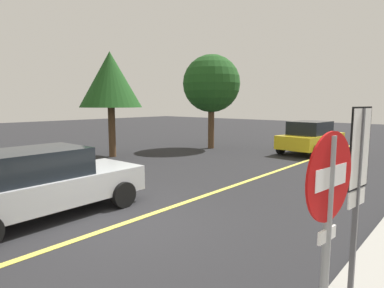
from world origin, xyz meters
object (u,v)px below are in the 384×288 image
at_px(speed_limit_sign, 358,170).
at_px(tree_right_verge, 110,80).
at_px(car_silver_crossing, 41,183).
at_px(car_yellow_far_lane, 311,137).
at_px(tree_left_verge, 211,84).
at_px(stop_sign, 328,219).

relative_size(speed_limit_sign, tree_right_verge, 0.51).
relative_size(speed_limit_sign, car_silver_crossing, 0.56).
height_order(car_silver_crossing, car_yellow_far_lane, car_yellow_far_lane).
bearing_deg(tree_right_verge, speed_limit_sign, -111.62).
height_order(tree_left_verge, tree_right_verge, tree_left_verge).
bearing_deg(speed_limit_sign, stop_sign, -174.44).
height_order(car_yellow_far_lane, tree_right_verge, tree_right_verge).
distance_m(stop_sign, tree_right_verge, 13.69).
height_order(speed_limit_sign, car_silver_crossing, speed_limit_sign).
height_order(car_yellow_far_lane, tree_left_verge, tree_left_verge).
distance_m(stop_sign, speed_limit_sign, 1.49).
xyz_separation_m(speed_limit_sign, car_yellow_far_lane, (12.09, 5.19, -0.94)).
bearing_deg(car_silver_crossing, car_yellow_far_lane, -4.27).
bearing_deg(stop_sign, tree_right_verge, 62.77).
relative_size(car_yellow_far_lane, tree_right_verge, 0.87).
bearing_deg(stop_sign, car_yellow_far_lane, 21.47).
relative_size(car_silver_crossing, tree_left_verge, 0.87).
distance_m(car_silver_crossing, tree_left_verge, 12.25).
xyz_separation_m(stop_sign, car_silver_crossing, (0.34, 6.33, -0.81)).
bearing_deg(car_yellow_far_lane, speed_limit_sign, -156.76).
xyz_separation_m(car_yellow_far_lane, tree_right_verge, (-7.38, 6.70, 2.80)).
bearing_deg(car_silver_crossing, tree_left_verge, 19.31).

